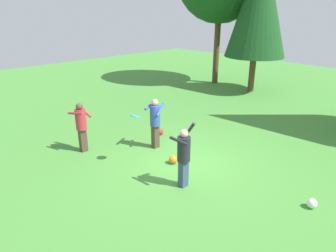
{
  "coord_description": "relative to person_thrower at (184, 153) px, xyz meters",
  "views": [
    {
      "loc": [
        5.55,
        -6.0,
        4.47
      ],
      "look_at": [
        -0.75,
        0.01,
        1.05
      ],
      "focal_mm": 32.37,
      "sensor_mm": 36.0,
      "label": 1
    }
  ],
  "objects": [
    {
      "name": "ball_white",
      "position": [
        2.78,
        1.53,
        -0.85
      ],
      "size": [
        0.24,
        0.24,
        0.24
      ],
      "primitive_type": "sphere",
      "color": "white",
      "rests_on": "ground_plane"
    },
    {
      "name": "ball_orange",
      "position": [
        -1.08,
        0.68,
        -0.84
      ],
      "size": [
        0.26,
        0.26,
        0.26
      ],
      "primitive_type": "sphere",
      "color": "orange",
      "rests_on": "ground_plane"
    },
    {
      "name": "person_thrower",
      "position": [
        0.0,
        0.0,
        0.0
      ],
      "size": [
        0.57,
        0.52,
        1.8
      ],
      "rotation": [
        0.0,
        0.0,
        -3.05
      ],
      "color": "#38476B",
      "rests_on": "ground_plane"
    },
    {
      "name": "tree_left",
      "position": [
        -4.16,
        9.91,
        3.82
      ],
      "size": [
        3.21,
        3.21,
        7.66
      ],
      "color": "brown",
      "rests_on": "ground_plane"
    },
    {
      "name": "frisbee",
      "position": [
        -1.8,
        -0.16,
        0.59
      ],
      "size": [
        0.31,
        0.3,
        0.12
      ],
      "color": "#2393D1"
    },
    {
      "name": "ground_plane",
      "position": [
        -0.77,
        0.88,
        -0.97
      ],
      "size": [
        40.0,
        40.0,
        0.0
      ],
      "primitive_type": "plane",
      "color": "#478C38"
    },
    {
      "name": "person_catcher",
      "position": [
        -3.75,
        -0.86,
        0.01
      ],
      "size": [
        0.69,
        0.64,
        1.66
      ],
      "rotation": [
        0.0,
        0.0,
        0.34
      ],
      "color": "#4C382D",
      "rests_on": "ground_plane"
    },
    {
      "name": "ball_red",
      "position": [
        -3.01,
        1.91,
        -0.85
      ],
      "size": [
        0.24,
        0.24,
        0.24
      ],
      "primitive_type": "sphere",
      "color": "red",
      "rests_on": "ground_plane"
    },
    {
      "name": "person_bystander",
      "position": [
        -2.32,
        1.06,
        0.05
      ],
      "size": [
        0.67,
        0.72,
        1.71
      ],
      "rotation": [
        0.0,
        0.0,
        -1.17
      ],
      "color": "#4C382D",
      "rests_on": "ground_plane"
    }
  ]
}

